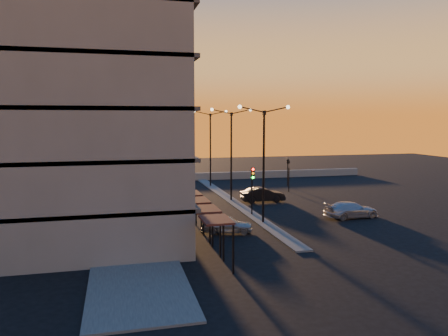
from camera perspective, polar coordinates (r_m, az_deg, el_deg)
ground at (r=35.75m, az=5.12°, el=-7.21°), size 120.00×120.00×0.00m
sidewalk_west at (r=37.75m, az=-12.30°, el=-6.51°), size 5.00×40.00×0.12m
median at (r=45.09m, az=0.94°, el=-4.25°), size 1.20×36.00×0.12m
parapet at (r=60.84m, az=-1.14°, el=-1.06°), size 44.00×0.50×1.00m
building at (r=33.12m, az=-18.78°, el=12.15°), size 14.35×17.08×25.00m
streetlamp_near at (r=34.87m, az=5.21°, el=1.76°), size 4.32×0.32×9.51m
streetlamp_mid at (r=44.40m, az=0.95°, el=2.78°), size 4.32×0.32×9.51m
streetlamp_far at (r=54.11m, az=-1.79°, el=3.43°), size 4.32×0.32×9.51m
traffic_light_main at (r=37.88m, az=3.74°, el=-1.98°), size 0.28×0.44×4.25m
signal_east_a at (r=51.10m, az=8.47°, el=-0.94°), size 0.13×0.16×3.60m
signal_east_b at (r=55.22m, az=8.34°, el=0.83°), size 0.42×1.99×3.60m
car_hatchback at (r=32.57m, az=0.38°, el=-7.36°), size 4.07×2.46×1.30m
car_sedan at (r=44.68m, az=5.06°, el=-3.50°), size 4.50×1.64×1.48m
car_wagon at (r=39.01m, az=16.29°, el=-5.25°), size 4.88×2.28×1.38m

